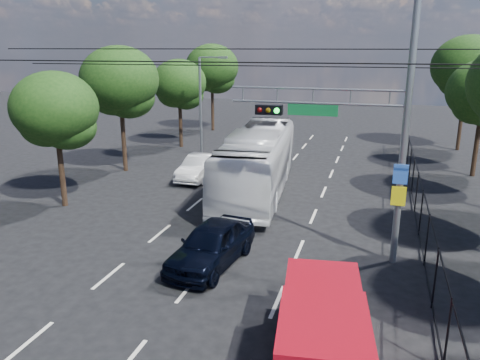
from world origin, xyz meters
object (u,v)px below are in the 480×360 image
at_px(red_pickup, 322,330).
at_px(white_bus, 258,161).
at_px(white_van, 199,167).
at_px(signal_mast, 369,120).
at_px(navy_hatchback, 212,244).

relative_size(red_pickup, white_bus, 0.46).
xyz_separation_m(red_pickup, white_bus, (-5.22, 13.92, 0.62)).
height_order(white_bus, white_van, white_bus).
distance_m(signal_mast, white_bus, 9.86).
relative_size(signal_mast, red_pickup, 1.66).
xyz_separation_m(red_pickup, white_van, (-9.22, 15.41, -0.38)).
bearing_deg(navy_hatchback, red_pickup, -38.56).
distance_m(red_pickup, white_van, 17.96).
distance_m(signal_mast, white_van, 13.83).
distance_m(signal_mast, navy_hatchback, 7.12).
bearing_deg(red_pickup, white_van, 120.89).
relative_size(signal_mast, white_bus, 0.77).
height_order(red_pickup, navy_hatchback, red_pickup).
relative_size(signal_mast, white_van, 2.19).
bearing_deg(navy_hatchback, white_van, 120.88).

